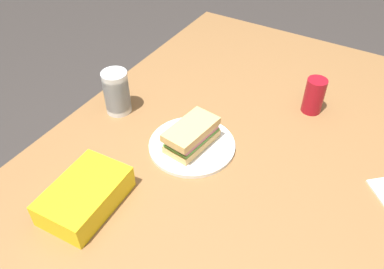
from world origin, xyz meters
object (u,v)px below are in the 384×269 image
at_px(sandwich, 192,135).
at_px(chip_bag, 85,196).
at_px(plastic_cup_stack, 117,92).
at_px(soda_can_red, 314,96).
at_px(paper_plate, 192,145).
at_px(dining_table, 232,194).

relative_size(sandwich, chip_bag, 0.84).
bearing_deg(plastic_cup_stack, soda_can_red, 120.69).
bearing_deg(paper_plate, chip_bag, -20.66).
bearing_deg(chip_bag, plastic_cup_stack, 23.72).
relative_size(paper_plate, plastic_cup_stack, 1.76).
relative_size(paper_plate, chip_bag, 1.14).
height_order(paper_plate, sandwich, sandwich).
bearing_deg(paper_plate, dining_table, 74.59).
height_order(paper_plate, soda_can_red, soda_can_red).
xyz_separation_m(paper_plate, plastic_cup_stack, (-0.03, -0.30, 0.07)).
bearing_deg(soda_can_red, dining_table, -12.46).
relative_size(paper_plate, sandwich, 1.36).
bearing_deg(dining_table, paper_plate, -105.41).
xyz_separation_m(dining_table, plastic_cup_stack, (-0.07, -0.47, 0.15)).
relative_size(chip_bag, plastic_cup_stack, 1.54).
xyz_separation_m(soda_can_red, plastic_cup_stack, (0.33, -0.56, 0.01)).
bearing_deg(sandwich, dining_table, 75.77).
bearing_deg(dining_table, plastic_cup_stack, -99.08).
xyz_separation_m(sandwich, chip_bag, (0.33, -0.13, -0.02)).
bearing_deg(plastic_cup_stack, sandwich, 83.73).
distance_m(dining_table, plastic_cup_stack, 0.50).
distance_m(soda_can_red, chip_bag, 0.79).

